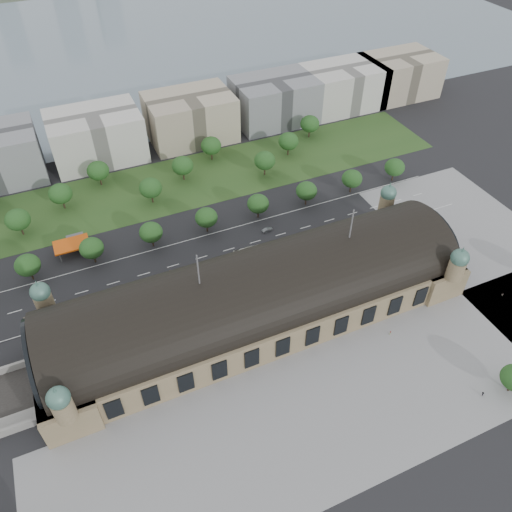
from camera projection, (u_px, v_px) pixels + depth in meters
name	position (u px, v px, depth m)	size (l,w,h in m)	color
ground	(257.00, 317.00, 180.03)	(900.00, 900.00, 0.00)	black
station	(257.00, 297.00, 173.09)	(150.00, 48.40, 44.30)	#8E7858
plaza_south	(345.00, 406.00, 153.39)	(190.00, 48.00, 0.12)	gray
plaza_east	(479.00, 241.00, 210.88)	(56.00, 100.00, 0.12)	gray
road_slab	(173.00, 266.00, 199.64)	(260.00, 26.00, 0.10)	black
grass_belt	(149.00, 190.00, 238.18)	(300.00, 45.00, 0.10)	#294B1E
petrol_station	(74.00, 242.00, 205.87)	(14.00, 13.00, 5.05)	#D04C0C
lake	(98.00, 44.00, 380.74)	(700.00, 320.00, 0.08)	slate
office_3	(96.00, 136.00, 252.52)	(45.00, 32.00, 24.00)	beige
office_4	(190.00, 117.00, 267.49)	(45.00, 32.00, 24.00)	#B0A48A
office_5	(274.00, 100.00, 282.46)	(45.00, 32.00, 24.00)	gray
office_6	(343.00, 87.00, 295.94)	(45.00, 32.00, 24.00)	beige
office_7	(398.00, 76.00, 307.92)	(45.00, 32.00, 24.00)	#B0A48A
tree_row_2	(28.00, 265.00, 189.15)	(9.60, 9.60, 11.52)	#2D2116
tree_row_3	(92.00, 248.00, 196.34)	(9.60, 9.60, 11.52)	#2D2116
tree_row_4	(151.00, 232.00, 203.52)	(9.60, 9.60, 11.52)	#2D2116
tree_row_5	(206.00, 218.00, 210.71)	(9.60, 9.60, 11.52)	#2D2116
tree_row_6	(258.00, 204.00, 217.90)	(9.60, 9.60, 11.52)	#2D2116
tree_row_7	(307.00, 191.00, 225.09)	(9.60, 9.60, 11.52)	#2D2116
tree_row_8	(352.00, 179.00, 232.27)	(9.60, 9.60, 11.52)	#2D2116
tree_row_9	(395.00, 167.00, 239.46)	(9.60, 9.60, 11.52)	#2D2116
tree_belt_3	(18.00, 220.00, 208.63)	(10.40, 10.40, 12.48)	#2D2116
tree_belt_4	(60.00, 194.00, 222.41)	(10.40, 10.40, 12.48)	#2D2116
tree_belt_5	(98.00, 171.00, 236.18)	(10.40, 10.40, 12.48)	#2D2116
tree_belt_6	(151.00, 188.00, 225.70)	(10.40, 10.40, 12.48)	#2D2116
tree_belt_7	(183.00, 166.00, 239.48)	(10.40, 10.40, 12.48)	#2D2116
tree_belt_8	(211.00, 146.00, 253.25)	(10.40, 10.40, 12.48)	#2D2116
tree_belt_9	(265.00, 161.00, 242.77)	(10.40, 10.40, 12.48)	#2D2116
tree_belt_10	(288.00, 141.00, 256.55)	(10.40, 10.40, 12.48)	#2D2116
tree_belt_11	(310.00, 124.00, 270.32)	(10.40, 10.40, 12.48)	#2D2116
traffic_car_2	(42.00, 312.00, 180.78)	(2.58, 5.60, 1.56)	black
traffic_car_4	(221.00, 261.00, 200.42)	(1.84, 4.57, 1.56)	#182345
traffic_car_5	(267.00, 230.00, 215.10)	(1.68, 4.83, 1.59)	#5B5F63
traffic_car_6	(352.00, 225.00, 217.57)	(2.20, 4.76, 1.32)	silver
parked_car_0	(81.00, 323.00, 176.94)	(1.54, 4.40, 1.45)	black
parked_car_1	(71.00, 328.00, 174.96)	(2.69, 5.83, 1.62)	maroon
parked_car_2	(90.00, 323.00, 176.91)	(2.12, 5.22, 1.51)	#201B4C
parked_car_3	(125.00, 312.00, 180.69)	(1.65, 4.11, 1.40)	#56575D
parked_car_4	(156.00, 298.00, 185.56)	(1.74, 5.00, 1.65)	silver
parked_car_5	(107.00, 310.00, 181.60)	(2.33, 5.05, 1.40)	gray
parked_car_6	(137.00, 300.00, 185.05)	(2.15, 5.28, 1.53)	black
bus_west	(183.00, 272.00, 194.83)	(2.63, 11.24, 3.13)	#CA4720
bus_mid	(250.00, 253.00, 202.65)	(2.91, 12.45, 3.47)	beige
bus_east	(247.00, 252.00, 203.40)	(2.74, 11.70, 3.26)	#BAB8AC
pedestrian_0	(390.00, 333.00, 173.56)	(0.75, 0.43, 1.53)	gray
pedestrian_2	(502.00, 295.00, 186.83)	(0.87, 0.50, 1.80)	gray
pedestrian_4	(482.00, 394.00, 155.58)	(1.12, 0.48, 1.73)	gray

